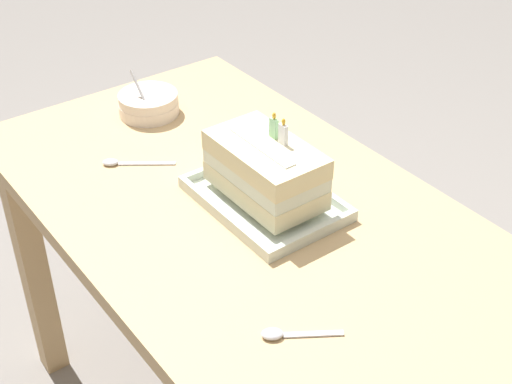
# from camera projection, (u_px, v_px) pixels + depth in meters

# --- Properties ---
(dining_table) EXTENTS (1.19, 0.66, 0.73)m
(dining_table) POSITION_uv_depth(u_px,v_px,m) (247.00, 252.00, 1.46)
(dining_table) COLOR tan
(dining_table) RESTS_ON ground_plane
(foil_tray) EXTENTS (0.29, 0.21, 0.02)m
(foil_tray) POSITION_uv_depth(u_px,v_px,m) (265.00, 200.00, 1.40)
(foil_tray) COLOR silver
(foil_tray) RESTS_ON dining_table
(birthday_cake) EXTENTS (0.23, 0.13, 0.16)m
(birthday_cake) POSITION_uv_depth(u_px,v_px,m) (265.00, 169.00, 1.36)
(birthday_cake) COLOR beige
(birthday_cake) RESTS_ON foil_tray
(bowl_stack) EXTENTS (0.14, 0.14, 0.11)m
(bowl_stack) POSITION_uv_depth(u_px,v_px,m) (149.00, 104.00, 1.68)
(bowl_stack) COLOR silver
(bowl_stack) RESTS_ON dining_table
(serving_spoon_near_tray) EXTENTS (0.10, 0.13, 0.01)m
(serving_spoon_near_tray) POSITION_uv_depth(u_px,v_px,m) (121.00, 163.00, 1.51)
(serving_spoon_near_tray) COLOR silver
(serving_spoon_near_tray) RESTS_ON dining_table
(serving_spoon_by_bowls) EXTENTS (0.08, 0.12, 0.01)m
(serving_spoon_by_bowls) POSITION_uv_depth(u_px,v_px,m) (281.00, 334.00, 1.12)
(serving_spoon_by_bowls) COLOR silver
(serving_spoon_by_bowls) RESTS_ON dining_table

